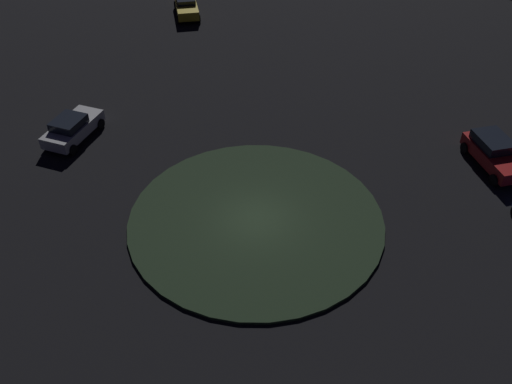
% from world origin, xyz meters
% --- Properties ---
extents(ground_plane, '(121.07, 121.07, 0.00)m').
position_xyz_m(ground_plane, '(0.00, 0.00, 0.00)').
color(ground_plane, black).
extents(roundabout_island, '(12.94, 12.94, 0.15)m').
position_xyz_m(roundabout_island, '(0.00, 0.00, 0.08)').
color(roundabout_island, '#263823').
rests_on(roundabout_island, ground_plane).
extents(car_silver, '(4.49, 3.37, 1.51)m').
position_xyz_m(car_silver, '(-8.31, -10.39, 0.78)').
color(car_silver, silver).
rests_on(car_silver, ground_plane).
extents(car_red, '(4.54, 2.64, 1.58)m').
position_xyz_m(car_red, '(-3.55, 13.87, 0.82)').
color(car_red, red).
rests_on(car_red, ground_plane).
extents(car_yellow, '(4.64, 2.36, 1.48)m').
position_xyz_m(car_yellow, '(-26.98, -3.72, 0.79)').
color(car_yellow, gold).
rests_on(car_yellow, ground_plane).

